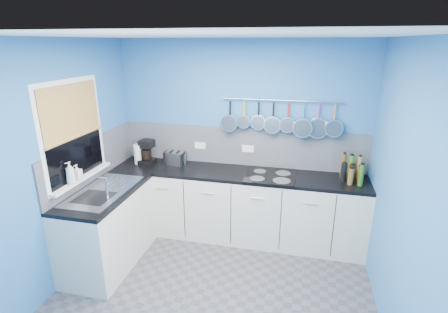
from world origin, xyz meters
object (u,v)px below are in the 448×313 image
at_px(soap_bottle_a, 70,173).
at_px(soap_bottle_b, 77,172).
at_px(paper_towel, 138,154).
at_px(hob, 270,176).
at_px(toaster, 175,158).
at_px(canister, 183,160).
at_px(coffee_maker, 147,152).

relative_size(soap_bottle_a, soap_bottle_b, 1.39).
height_order(paper_towel, hob, paper_towel).
bearing_deg(paper_towel, hob, -2.39).
bearing_deg(toaster, hob, 7.22).
bearing_deg(canister, coffee_maker, -170.70).
relative_size(coffee_maker, canister, 2.52).
distance_m(coffee_maker, hob, 1.67).
relative_size(soap_bottle_a, hob, 0.40).
relative_size(soap_bottle_a, toaster, 0.93).
bearing_deg(paper_towel, canister, 9.58).
xyz_separation_m(paper_towel, coffee_maker, (0.11, 0.02, 0.03)).
bearing_deg(hob, soap_bottle_a, -152.13).
bearing_deg(soap_bottle_a, soap_bottle_b, 90.00).
bearing_deg(canister, toaster, -178.06).
distance_m(soap_bottle_a, paper_towel, 1.14).
bearing_deg(coffee_maker, soap_bottle_a, -101.24).
distance_m(soap_bottle_a, toaster, 1.40).
bearing_deg(canister, soap_bottle_b, -125.29).
xyz_separation_m(toaster, canister, (0.11, 0.00, -0.02)).
height_order(paper_towel, canister, paper_towel).
height_order(soap_bottle_a, coffee_maker, soap_bottle_a).
bearing_deg(soap_bottle_a, coffee_maker, 74.85).
relative_size(soap_bottle_a, canister, 1.87).
bearing_deg(coffee_maker, hob, 0.63).
relative_size(toaster, hob, 0.43).
xyz_separation_m(soap_bottle_b, canister, (0.78, 1.11, -0.17)).
xyz_separation_m(soap_bottle_b, toaster, (0.67, 1.10, -0.15)).
distance_m(soap_bottle_a, coffee_maker, 1.18).
height_order(soap_bottle_b, toaster, soap_bottle_b).
height_order(soap_bottle_b, hob, soap_bottle_b).
distance_m(canister, hob, 1.20).
distance_m(soap_bottle_a, soap_bottle_b, 0.11).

